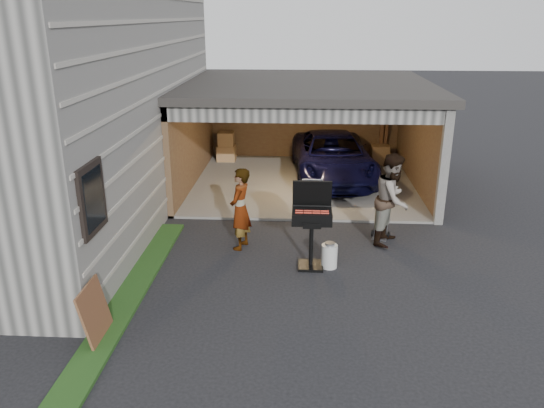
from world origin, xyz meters
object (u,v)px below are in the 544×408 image
at_px(propane_tank, 329,256).
at_px(plywood_panel, 95,313).
at_px(woman, 240,209).
at_px(hand_truck, 380,230).
at_px(man, 392,199).
at_px(minivan, 333,159).
at_px(bbq_grill, 312,219).

xyz_separation_m(propane_tank, plywood_panel, (-3.60, -2.63, 0.21)).
relative_size(woman, hand_truck, 1.83).
distance_m(man, propane_tank, 1.99).
distance_m(propane_tank, hand_truck, 1.90).
relative_size(plywood_panel, hand_truck, 0.95).
height_order(propane_tank, plywood_panel, plywood_panel).
height_order(minivan, woman, woman).
distance_m(plywood_panel, hand_truck, 6.31).
relative_size(man, bbq_grill, 1.18).
xyz_separation_m(man, propane_tank, (-1.34, -1.27, -0.75)).
bearing_deg(hand_truck, bbq_grill, -119.75).
relative_size(propane_tank, plywood_panel, 0.52).
height_order(plywood_panel, hand_truck, hand_truck).
distance_m(woman, man, 3.19).
height_order(woman, plywood_panel, woman).
distance_m(woman, bbq_grill, 1.66).
relative_size(minivan, plywood_panel, 5.24).
bearing_deg(hand_truck, plywood_panel, -122.70).
xyz_separation_m(man, bbq_grill, (-1.70, -1.25, 0.01)).
height_order(man, propane_tank, man).
distance_m(woman, hand_truck, 3.14).
distance_m(minivan, bbq_grill, 5.80).
height_order(propane_tank, hand_truck, hand_truck).
xyz_separation_m(woman, propane_tank, (1.81, -0.81, -0.63)).
bearing_deg(plywood_panel, minivan, 64.94).
xyz_separation_m(minivan, propane_tank, (-0.33, -5.77, -0.42)).
bearing_deg(hand_truck, woman, -150.72).
relative_size(minivan, man, 2.40).
bearing_deg(propane_tank, bbq_grill, 177.16).
height_order(woman, propane_tank, woman).
bearing_deg(minivan, hand_truck, -82.94).
bearing_deg(plywood_panel, man, 38.29).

